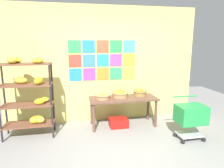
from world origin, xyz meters
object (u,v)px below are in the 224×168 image
Objects in this scene: fruit_basket_left at (140,92)px; produce_crate_under_table at (118,123)px; display_table at (123,101)px; banana_shelf_unit at (29,91)px; shopping_cart at (191,116)px; fruit_basket_right at (120,94)px; fruit_basket_back_right at (103,96)px.

produce_crate_under_table is (-0.54, -0.16, -0.63)m from fruit_basket_left.
fruit_basket_left is 0.79× the size of produce_crate_under_table.
produce_crate_under_table is at bearing -158.74° from display_table.
banana_shelf_unit reaches higher than shopping_cart.
fruit_basket_back_right is at bearing -170.20° from fruit_basket_right.
shopping_cart is (1.11, -0.90, -0.09)m from display_table.
produce_crate_under_table is (-0.07, -0.12, -0.63)m from fruit_basket_right.
display_table is 3.70× the size of produce_crate_under_table.
banana_shelf_unit reaches higher than produce_crate_under_table.
banana_shelf_unit is at bearing 168.83° from shopping_cart.
display_table is 0.47m from fruit_basket_left.
banana_shelf_unit is at bearing -173.87° from fruit_basket_left.
fruit_basket_back_right is 0.40× the size of shopping_cart.
display_table is at bearing 4.18° from banana_shelf_unit.
fruit_basket_right is 0.93× the size of produce_crate_under_table.
fruit_basket_right is 1.14× the size of fruit_basket_back_right.
fruit_basket_right is (-0.05, 0.07, 0.16)m from display_table.
shopping_cart reaches higher than fruit_basket_back_right.
shopping_cart is at bearing -14.11° from banana_shelf_unit.
banana_shelf_unit is 1.48m from fruit_basket_back_right.
fruit_basket_back_right reaches higher than produce_crate_under_table.
fruit_basket_right is 1.53m from shopping_cart.
fruit_basket_back_right is at bearing 172.76° from produce_crate_under_table.
fruit_basket_right is at bearing 125.55° from display_table.
fruit_basket_right is 0.46× the size of shopping_cart.
produce_crate_under_table is (0.35, -0.04, -0.62)m from fruit_basket_back_right.
produce_crate_under_table is 1.54m from shopping_cart.
display_table is 0.18m from fruit_basket_right.
fruit_basket_back_right is at bearing -172.79° from fruit_basket_left.
banana_shelf_unit is 2.00m from produce_crate_under_table.
banana_shelf_unit is at bearing -174.53° from fruit_basket_back_right.
fruit_basket_back_right is (1.46, 0.14, -0.22)m from banana_shelf_unit.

